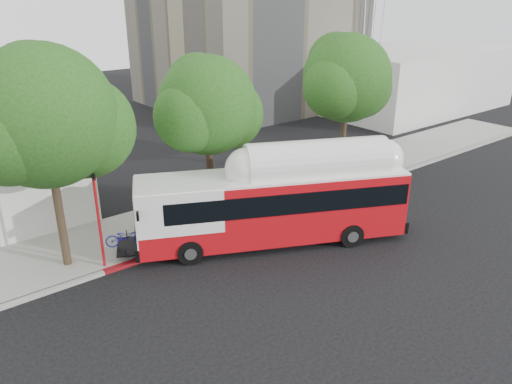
{
  "coord_description": "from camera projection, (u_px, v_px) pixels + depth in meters",
  "views": [
    {
      "loc": [
        -14.38,
        -14.96,
        11.5
      ],
      "look_at": [
        -0.26,
        3.0,
        2.2
      ],
      "focal_mm": 35.0,
      "sensor_mm": 36.0,
      "label": 1
    }
  ],
  "objects": [
    {
      "name": "ground",
      "position": [
        300.0,
        253.0,
        23.46
      ],
      "size": [
        120.0,
        120.0,
        0.0
      ],
      "primitive_type": "plane",
      "color": "black",
      "rests_on": "ground"
    },
    {
      "name": "sidewalk",
      "position": [
        221.0,
        207.0,
        28.17
      ],
      "size": [
        60.0,
        5.0,
        0.15
      ],
      "primitive_type": "cube",
      "color": "gray",
      "rests_on": "ground"
    },
    {
      "name": "curb_strip",
      "position": [
        249.0,
        223.0,
        26.28
      ],
      "size": [
        60.0,
        0.3,
        0.15
      ],
      "primitive_type": "cube",
      "color": "gray",
      "rests_on": "ground"
    },
    {
      "name": "red_curb_segment",
      "position": [
        201.0,
        239.0,
        24.56
      ],
      "size": [
        10.0,
        0.32,
        0.16
      ],
      "primitive_type": "cube",
      "color": "maroon",
      "rests_on": "ground"
    },
    {
      "name": "street_tree_left",
      "position": [
        56.0,
        120.0,
        20.14
      ],
      "size": [
        6.67,
        5.8,
        9.74
      ],
      "color": "#2D2116",
      "rests_on": "ground"
    },
    {
      "name": "street_tree_mid",
      "position": [
        214.0,
        108.0,
        25.31
      ],
      "size": [
        5.75,
        5.0,
        8.62
      ],
      "color": "#2D2116",
      "rests_on": "ground"
    },
    {
      "name": "street_tree_right",
      "position": [
        351.0,
        81.0,
        30.77
      ],
      "size": [
        6.21,
        5.4,
        9.18
      ],
      "color": "#2D2116",
      "rests_on": "ground"
    },
    {
      "name": "horizon_block",
      "position": [
        409.0,
        79.0,
        51.15
      ],
      "size": [
        20.0,
        12.0,
        6.0
      ],
      "primitive_type": "cube",
      "color": "silver",
      "rests_on": "ground"
    },
    {
      "name": "transit_bus",
      "position": [
        275.0,
        206.0,
        23.82
      ],
      "size": [
        13.34,
        8.01,
        4.04
      ],
      "rotation": [
        0.0,
        0.0,
        -0.45
      ],
      "color": "#B70C14",
      "rests_on": "ground"
    },
    {
      "name": "signal_pole",
      "position": [
        99.0,
        221.0,
        21.27
      ],
      "size": [
        0.13,
        0.43,
        4.51
      ],
      "color": "red",
      "rests_on": "ground"
    }
  ]
}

